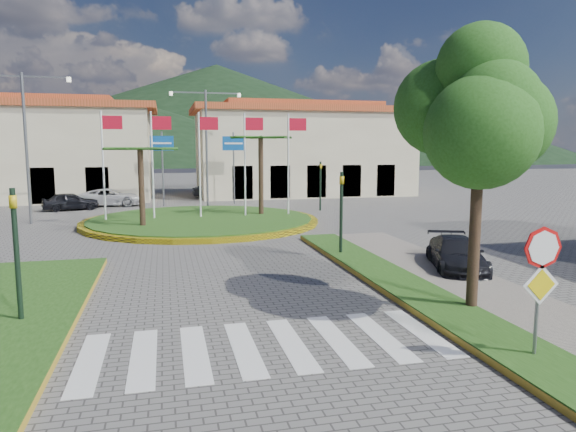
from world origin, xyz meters
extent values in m
cube|color=#204714|center=(4.80, 2.00, 0.09)|extent=(1.60, 28.00, 0.18)
cube|color=silver|center=(0.00, 4.00, 0.01)|extent=(8.00, 3.00, 0.01)
cylinder|color=yellow|center=(0.00, 22.00, 0.12)|extent=(12.70, 12.70, 0.24)
cylinder|color=#204714|center=(0.00, 22.00, 0.15)|extent=(12.00, 12.00, 0.30)
cylinder|color=black|center=(-3.00, 20.00, 2.02)|extent=(0.28, 0.28, 4.05)
cylinder|color=black|center=(3.50, 23.00, 2.34)|extent=(0.28, 0.28, 4.68)
cylinder|color=silver|center=(-5.00, 22.50, 3.00)|extent=(0.10, 0.10, 6.00)
cube|color=#B20B21|center=(-4.45, 22.50, 5.40)|extent=(1.00, 0.03, 0.70)
cylinder|color=silver|center=(-2.50, 22.50, 3.00)|extent=(0.10, 0.10, 6.00)
cube|color=#B20B21|center=(-1.95, 22.50, 5.40)|extent=(1.00, 0.03, 0.70)
cylinder|color=silver|center=(0.00, 22.50, 3.00)|extent=(0.10, 0.10, 6.00)
cube|color=#B20B21|center=(0.55, 22.50, 5.40)|extent=(1.00, 0.03, 0.70)
cylinder|color=silver|center=(2.50, 22.50, 3.00)|extent=(0.10, 0.10, 6.00)
cube|color=#B20B21|center=(3.05, 22.50, 5.40)|extent=(1.00, 0.03, 0.70)
cylinder|color=silver|center=(5.00, 22.50, 3.00)|extent=(0.10, 0.10, 6.00)
cube|color=#B20B21|center=(5.55, 22.50, 5.40)|extent=(1.00, 0.03, 0.70)
cylinder|color=slate|center=(4.90, 2.00, 1.25)|extent=(0.07, 0.07, 2.50)
cylinder|color=red|center=(4.90, 1.95, 2.25)|extent=(0.80, 0.03, 0.80)
cube|color=yellow|center=(4.90, 1.94, 1.55)|extent=(0.78, 0.03, 0.78)
cylinder|color=black|center=(5.50, 5.00, 2.20)|extent=(0.28, 0.28, 4.40)
ellipsoid|color=#204D14|center=(5.50, 5.00, 5.20)|extent=(3.60, 3.60, 3.20)
cylinder|color=black|center=(-5.20, 6.50, 1.60)|extent=(0.12, 0.12, 3.20)
imported|color=gold|center=(-5.20, 6.50, 2.60)|extent=(0.15, 0.18, 0.90)
cylinder|color=black|center=(4.50, 12.00, 1.60)|extent=(0.12, 0.12, 3.20)
imported|color=gold|center=(4.50, 12.00, 2.60)|extent=(0.15, 0.18, 0.90)
cylinder|color=black|center=(8.00, 26.00, 1.60)|extent=(0.12, 0.12, 3.20)
imported|color=gold|center=(8.00, 26.00, 2.60)|extent=(0.18, 0.15, 0.90)
cylinder|color=slate|center=(-2.00, 31.00, 2.60)|extent=(0.12, 0.12, 5.20)
cube|color=#0E4998|center=(-2.00, 30.94, 4.40)|extent=(1.60, 0.05, 1.00)
cylinder|color=slate|center=(3.00, 31.00, 2.60)|extent=(0.12, 0.12, 5.20)
cube|color=#0E4998|center=(3.00, 30.94, 4.40)|extent=(1.60, 0.05, 1.00)
cylinder|color=slate|center=(1.00, 30.00, 4.00)|extent=(0.16, 0.16, 8.00)
cube|color=slate|center=(-0.20, 30.00, 7.80)|extent=(2.40, 0.08, 0.08)
cube|color=slate|center=(2.20, 30.00, 7.80)|extent=(2.40, 0.08, 0.08)
cylinder|color=slate|center=(-9.00, 24.00, 4.00)|extent=(0.16, 0.16, 8.00)
cube|color=slate|center=(-7.80, 24.00, 7.80)|extent=(2.40, 0.08, 0.08)
cube|color=#C1B592|center=(-14.00, 38.00, 3.50)|extent=(22.00, 9.00, 7.00)
cube|color=#9B421E|center=(-14.00, 38.00, 7.25)|extent=(23.32, 9.54, 0.50)
cube|color=#C1B592|center=(10.00, 38.00, 3.50)|extent=(18.00, 9.00, 7.00)
cube|color=#9B421E|center=(10.00, 38.00, 7.25)|extent=(19.08, 9.54, 0.50)
cube|color=#9B421E|center=(10.00, 38.00, 7.75)|extent=(13.50, 4.95, 0.60)
cone|color=black|center=(15.00, 160.00, 15.00)|extent=(180.00, 180.00, 30.00)
cone|color=black|center=(70.00, 135.00, 9.00)|extent=(120.00, 120.00, 18.00)
cone|color=black|center=(-10.00, 130.00, 8.00)|extent=(110.00, 110.00, 16.00)
imported|color=#B9B9BB|center=(-5.66, 31.91, 0.62)|extent=(4.50, 2.20, 1.23)
imported|color=black|center=(-7.96, 30.00, 0.59)|extent=(3.74, 2.29, 1.19)
imported|color=black|center=(2.00, 36.71, 0.55)|extent=(3.40, 1.31, 1.11)
imported|color=black|center=(7.50, 8.96, 0.56)|extent=(2.76, 4.15, 1.12)
camera|label=1|loc=(-1.88, -6.02, 4.09)|focal=32.00mm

